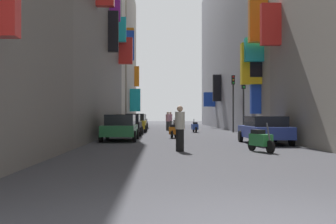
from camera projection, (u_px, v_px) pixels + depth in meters
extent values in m
plane|color=#38383D|center=(177.00, 132.00, 35.43)|extent=(140.00, 140.00, 0.00)
cube|color=red|center=(126.00, 51.00, 37.59)|extent=(1.20, 0.50, 2.31)
cube|color=black|center=(113.00, 32.00, 29.80)|extent=(0.71, 0.36, 2.83)
cube|color=purple|center=(115.00, 10.00, 30.62)|extent=(0.76, 0.39, 1.61)
cube|color=#19B2BF|center=(122.00, 30.00, 36.67)|extent=(0.71, 0.43, 2.11)
cube|color=#BCB29E|center=(93.00, 36.00, 42.28)|extent=(6.00, 4.20, 18.33)
cube|color=orange|center=(129.00, 44.00, 42.79)|extent=(1.01, 0.54, 3.13)
cube|color=blue|center=(128.00, 45.00, 41.37)|extent=(1.10, 0.51, 2.82)
cube|color=#9E9384|center=(109.00, 57.00, 55.90)|extent=(6.00, 18.86, 18.04)
cube|color=orange|center=(137.00, 76.00, 60.96)|extent=(0.67, 0.49, 2.85)
cube|color=#19B2BF|center=(135.00, 100.00, 51.74)|extent=(1.26, 0.54, 2.71)
cube|color=white|center=(137.00, 98.00, 58.72)|extent=(0.93, 0.63, 2.15)
cube|color=red|center=(271.00, 24.00, 22.94)|extent=(1.05, 0.42, 2.23)
cube|color=#9E9384|center=(310.00, 8.00, 27.09)|extent=(6.00, 3.82, 16.29)
cube|color=yellow|center=(251.00, 64.00, 27.33)|extent=(1.27, 0.64, 2.61)
cube|color=black|center=(255.00, 63.00, 27.21)|extent=(0.77, 0.43, 1.87)
cube|color=blue|center=(255.00, 90.00, 27.52)|extent=(0.62, 0.51, 3.08)
cube|color=orange|center=(258.00, 20.00, 25.84)|extent=(1.09, 0.59, 2.70)
cube|color=#19B2BF|center=(254.00, 50.00, 26.79)|extent=(1.15, 0.60, 1.46)
cube|color=gray|center=(244.00, 45.00, 47.97)|extent=(6.00, 35.38, 18.60)
cube|color=blue|center=(209.00, 99.00, 49.95)|extent=(1.33, 0.42, 1.66)
cube|color=black|center=(217.00, 88.00, 45.10)|extent=(0.86, 0.54, 2.78)
cube|color=black|center=(129.00, 126.00, 30.00)|extent=(1.70, 4.31, 0.66)
cube|color=black|center=(129.00, 118.00, 30.22)|extent=(1.49, 2.41, 0.50)
cylinder|color=black|center=(140.00, 132.00, 28.60)|extent=(0.18, 0.60, 0.60)
cylinder|color=black|center=(114.00, 132.00, 28.56)|extent=(0.18, 0.60, 0.60)
cylinder|color=black|center=(142.00, 130.00, 31.44)|extent=(0.18, 0.60, 0.60)
cylinder|color=black|center=(118.00, 131.00, 31.40)|extent=(0.18, 0.60, 0.60)
cube|color=gold|center=(135.00, 125.00, 36.21)|extent=(1.73, 4.11, 0.66)
cube|color=black|center=(135.00, 117.00, 36.42)|extent=(1.52, 2.30, 0.59)
cylinder|color=black|center=(145.00, 129.00, 34.86)|extent=(0.18, 0.60, 0.60)
cylinder|color=black|center=(124.00, 129.00, 34.83)|extent=(0.18, 0.60, 0.60)
cylinder|color=black|center=(146.00, 128.00, 37.58)|extent=(0.18, 0.60, 0.60)
cylinder|color=black|center=(126.00, 128.00, 37.54)|extent=(0.18, 0.60, 0.60)
cube|color=navy|center=(264.00, 132.00, 21.29)|extent=(1.81, 4.47, 0.57)
cube|color=black|center=(265.00, 121.00, 21.07)|extent=(1.59, 2.51, 0.49)
cylinder|color=black|center=(241.00, 136.00, 22.75)|extent=(0.18, 0.60, 0.60)
cylinder|color=black|center=(275.00, 136.00, 22.78)|extent=(0.18, 0.60, 0.60)
cylinder|color=black|center=(253.00, 139.00, 19.79)|extent=(0.18, 0.60, 0.60)
cylinder|color=black|center=(292.00, 139.00, 19.83)|extent=(0.18, 0.60, 0.60)
cube|color=#236638|center=(120.00, 130.00, 23.92)|extent=(1.75, 4.30, 0.57)
cube|color=black|center=(120.00, 120.00, 24.14)|extent=(1.54, 2.41, 0.58)
cylinder|color=black|center=(134.00, 136.00, 22.52)|extent=(0.18, 0.60, 0.60)
cylinder|color=black|center=(101.00, 137.00, 22.48)|extent=(0.18, 0.60, 0.60)
cylinder|color=black|center=(137.00, 134.00, 25.36)|extent=(0.18, 0.60, 0.60)
cylinder|color=black|center=(107.00, 134.00, 25.32)|extent=(0.18, 0.60, 0.60)
cube|color=slate|center=(138.00, 123.00, 44.45)|extent=(1.77, 4.42, 0.69)
cube|color=black|center=(138.00, 117.00, 44.68)|extent=(1.55, 2.48, 0.51)
cylinder|color=black|center=(146.00, 126.00, 43.01)|extent=(0.18, 0.60, 0.60)
cylinder|color=black|center=(129.00, 126.00, 42.97)|extent=(0.18, 0.60, 0.60)
cylinder|color=black|center=(147.00, 126.00, 45.93)|extent=(0.18, 0.60, 0.60)
cylinder|color=black|center=(131.00, 126.00, 45.89)|extent=(0.18, 0.60, 0.60)
cube|color=white|center=(140.00, 121.00, 56.22)|extent=(1.75, 3.93, 0.69)
cube|color=black|center=(140.00, 116.00, 56.42)|extent=(1.54, 2.20, 0.59)
cylinder|color=black|center=(146.00, 124.00, 54.93)|extent=(0.18, 0.60, 0.60)
cylinder|color=black|center=(133.00, 124.00, 54.90)|extent=(0.18, 0.60, 0.60)
cylinder|color=black|center=(147.00, 124.00, 57.53)|extent=(0.18, 0.60, 0.60)
cylinder|color=black|center=(134.00, 124.00, 57.49)|extent=(0.18, 0.60, 0.60)
cube|color=silver|center=(175.00, 123.00, 53.46)|extent=(0.60, 1.09, 0.45)
cube|color=black|center=(175.00, 120.00, 53.65)|extent=(0.40, 0.60, 0.16)
cylinder|color=#4C4C51|center=(174.00, 120.00, 52.95)|extent=(0.10, 0.28, 0.68)
cylinder|color=black|center=(174.00, 125.00, 52.82)|extent=(0.17, 0.49, 0.48)
cylinder|color=black|center=(175.00, 125.00, 54.09)|extent=(0.17, 0.49, 0.48)
cube|color=#2D4CAD|center=(195.00, 127.00, 35.51)|extent=(0.51, 1.23, 0.45)
cube|color=black|center=(195.00, 123.00, 35.29)|extent=(0.35, 0.58, 0.16)
cylinder|color=#4C4C51|center=(194.00, 123.00, 36.12)|extent=(0.08, 0.28, 0.68)
cylinder|color=black|center=(194.00, 129.00, 36.26)|extent=(0.13, 0.49, 0.48)
cylinder|color=black|center=(196.00, 130.00, 34.76)|extent=(0.13, 0.49, 0.48)
cube|color=#287F3D|center=(261.00, 140.00, 16.49)|extent=(0.75, 1.14, 0.45)
cube|color=black|center=(258.00, 132.00, 16.68)|extent=(0.48, 0.63, 0.16)
cylinder|color=#4C4C51|center=(268.00, 132.00, 15.99)|extent=(0.14, 0.28, 0.68)
cylinder|color=black|center=(270.00, 147.00, 15.86)|extent=(0.25, 0.49, 0.48)
cylinder|color=black|center=(252.00, 145.00, 17.11)|extent=(0.25, 0.49, 0.48)
cube|color=orange|center=(174.00, 131.00, 26.71)|extent=(0.64, 1.13, 0.45)
cube|color=black|center=(173.00, 126.00, 26.51)|extent=(0.42, 0.61, 0.16)
cylinder|color=#4C4C51|center=(175.00, 125.00, 27.23)|extent=(0.11, 0.28, 0.68)
cylinder|color=black|center=(175.00, 134.00, 27.36)|extent=(0.19, 0.49, 0.48)
cylinder|color=black|center=(172.00, 135.00, 26.05)|extent=(0.19, 0.49, 0.48)
cube|color=red|center=(133.00, 125.00, 40.23)|extent=(0.79, 1.15, 0.45)
cube|color=black|center=(132.00, 122.00, 40.42)|extent=(0.50, 0.64, 0.16)
cylinder|color=#4C4C51|center=(135.00, 122.00, 39.75)|extent=(0.15, 0.28, 0.68)
cylinder|color=black|center=(135.00, 128.00, 39.62)|extent=(0.27, 0.48, 0.48)
cylinder|color=black|center=(131.00, 128.00, 40.85)|extent=(0.27, 0.48, 0.48)
cylinder|color=black|center=(180.00, 140.00, 16.82)|extent=(0.33, 0.33, 0.86)
cylinder|color=#B2AD9E|center=(180.00, 121.00, 16.82)|extent=(0.39, 0.39, 0.68)
sphere|color=tan|center=(180.00, 109.00, 16.83)|extent=(0.23, 0.23, 0.23)
cylinder|color=#2A2A2A|center=(168.00, 126.00, 39.83)|extent=(0.43, 0.43, 0.84)
cylinder|color=pink|center=(168.00, 118.00, 39.83)|extent=(0.51, 0.51, 0.67)
sphere|color=tan|center=(168.00, 113.00, 39.84)|extent=(0.23, 0.23, 0.23)
cylinder|color=#3D3D3D|center=(170.00, 125.00, 43.52)|extent=(0.45, 0.45, 0.86)
cylinder|color=pink|center=(170.00, 117.00, 43.52)|extent=(0.53, 0.53, 0.68)
sphere|color=tan|center=(170.00, 113.00, 43.53)|extent=(0.23, 0.23, 0.23)
cylinder|color=#2D2D2D|center=(233.00, 108.00, 35.50)|extent=(0.12, 0.12, 3.96)
cube|color=black|center=(233.00, 80.00, 35.51)|extent=(0.26, 0.26, 0.75)
sphere|color=red|center=(233.00, 77.00, 35.38)|extent=(0.14, 0.14, 0.14)
sphere|color=orange|center=(233.00, 80.00, 35.37)|extent=(0.14, 0.14, 0.14)
sphere|color=green|center=(233.00, 83.00, 35.37)|extent=(0.14, 0.14, 0.14)
cylinder|color=#2D2D2D|center=(244.00, 112.00, 30.98)|extent=(0.12, 0.12, 3.31)
cube|color=black|center=(244.00, 84.00, 31.00)|extent=(0.26, 0.26, 0.75)
sphere|color=red|center=(244.00, 80.00, 30.86)|extent=(0.14, 0.14, 0.14)
sphere|color=orange|center=(244.00, 84.00, 30.86)|extent=(0.14, 0.14, 0.14)
sphere|color=green|center=(244.00, 87.00, 30.85)|extent=(0.14, 0.14, 0.14)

